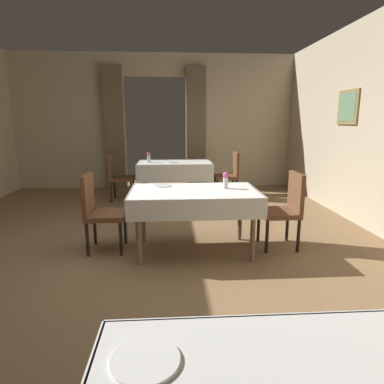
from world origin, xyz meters
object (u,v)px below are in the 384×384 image
Objects in this scene: dining_table_mid at (194,197)px; plate_near_b at (145,360)px; chair_far_left at (118,174)px; plate_far_b at (172,162)px; chair_far_right at (230,173)px; chair_mid_right at (286,206)px; flower_vase_mid at (226,180)px; flower_vase_far at (149,157)px; plate_mid_b at (163,186)px; dining_table_far at (175,167)px; chair_mid_left at (99,209)px.

dining_table_mid is 2.77m from plate_near_b.
plate_far_b is at bearing -6.80° from chair_far_left.
chair_far_left is at bearing 116.07° from dining_table_mid.
dining_table_mid is 1.60× the size of chair_far_right.
plate_near_b is (-0.36, -2.75, 0.09)m from dining_table_mid.
dining_table_mid is 1.14m from chair_mid_right.
chair_far_left is (-2.42, 2.58, 0.00)m from chair_mid_right.
plate_far_b is (-1.36, 2.45, 0.24)m from chair_mid_right.
chair_mid_right and chair_far_left have the same top height.
flower_vase_mid is at bearing -57.08° from chair_far_left.
flower_vase_far is (-0.69, 2.58, 0.19)m from dining_table_mid.
dining_table_mid is 2.54m from plate_far_b.
dining_table_far is at bearing 85.86° from plate_mid_b.
chair_far_right is at bearing 78.57° from flower_vase_mid.
plate_mid_b is at bearing 145.64° from dining_table_mid.
flower_vase_mid is at bearing 9.77° from dining_table_mid.
flower_vase_mid is (1.68, -2.59, 0.34)m from chair_far_left.
chair_mid_left is 1.00× the size of chair_far_right.
chair_mid_left is 2.56m from chair_far_left.
chair_mid_left is 3.93× the size of plate_near_b.
plate_mid_b is at bearing -117.55° from chair_far_right.
dining_table_far is 1.55× the size of chair_mid_left.
chair_far_right is (2.21, 0.06, 0.00)m from chair_far_left.
chair_mid_left is at bearing 174.74° from dining_table_mid.
dining_table_far is 2.46m from plate_mid_b.
flower_vase_far is at bearing 79.94° from chair_mid_left.
chair_mid_right is at bearing -54.13° from flower_vase_far.
chair_far_left reaches higher than plate_near_b.
chair_far_right is 2.72m from flower_vase_mid.
chair_mid_left is at bearing 178.53° from flower_vase_mid.
plate_near_b is (-0.17, -5.45, 0.11)m from dining_table_far.
chair_far_right reaches higher than dining_table_mid.
chair_mid_left reaches higher than dining_table_mid.
plate_near_b is at bearing -74.94° from chair_mid_left.
flower_vase_far is at bearing 173.17° from plate_far_b.
chair_mid_left is at bearing -168.84° from plate_mid_b.
chair_mid_left is 4.67× the size of flower_vase_far.
dining_table_mid is at bearing -5.26° from chair_mid_left.
plate_near_b is 2.91m from flower_vase_mid.
chair_mid_right is 4.67× the size of flower_vase_far.
plate_near_b is at bearing -117.80° from chair_mid_right.
chair_mid_right is at bearing -46.79° from chair_far_left.
chair_mid_right is 1.00× the size of chair_far_left.
plate_mid_b is at bearing -82.24° from flower_vase_far.
dining_table_mid is 0.46m from plate_mid_b.
dining_table_far is 2.95m from chair_mid_right.
plate_near_b is 1.19× the size of flower_vase_far.
dining_table_mid is at bearing -75.09° from flower_vase_far.
flower_vase_far reaches higher than plate_near_b.
chair_far_right is at bearing 51.99° from chair_mid_left.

